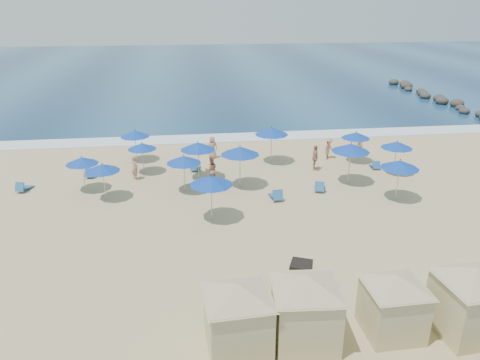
# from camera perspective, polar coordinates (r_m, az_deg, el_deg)

# --- Properties ---
(ground) EXTENTS (160.00, 160.00, 0.00)m
(ground) POSITION_cam_1_polar(r_m,az_deg,el_deg) (24.86, 3.82, -4.96)
(ground) COLOR tan
(ground) RESTS_ON ground
(ocean) EXTENTS (160.00, 80.00, 0.06)m
(ocean) POSITION_cam_1_polar(r_m,az_deg,el_deg) (77.72, -3.98, 13.37)
(ocean) COLOR navy
(ocean) RESTS_ON ground
(surf_line) EXTENTS (160.00, 2.50, 0.08)m
(surf_line) POSITION_cam_1_polar(r_m,az_deg,el_deg) (39.15, -0.43, 5.20)
(surf_line) COLOR white
(surf_line) RESTS_ON ground
(rock_jetty) EXTENTS (2.56, 26.66, 0.96)m
(rock_jetty) POSITION_cam_1_polar(r_m,az_deg,el_deg) (55.72, 23.93, 8.66)
(rock_jetty) COLOR #2B2724
(rock_jetty) RESTS_ON ground
(trash_bin) EXTENTS (1.12, 1.12, 0.86)m
(trash_bin) POSITION_cam_1_polar(r_m,az_deg,el_deg) (19.87, 7.43, -11.06)
(trash_bin) COLOR black
(trash_bin) RESTS_ON ground
(cabana_0) EXTENTS (4.44, 4.44, 2.79)m
(cabana_0) POSITION_cam_1_polar(r_m,az_deg,el_deg) (15.79, -0.25, -15.36)
(cabana_0) COLOR #CDBF8C
(cabana_0) RESTS_ON ground
(cabana_1) EXTENTS (4.57, 4.57, 2.87)m
(cabana_1) POSITION_cam_1_polar(r_m,az_deg,el_deg) (16.20, 8.10, -14.32)
(cabana_1) COLOR #CDBF8C
(cabana_1) RESTS_ON ground
(cabana_2) EXTENTS (4.10, 4.10, 2.57)m
(cabana_2) POSITION_cam_1_polar(r_m,az_deg,el_deg) (17.33, 18.30, -13.36)
(cabana_2) COLOR #CDBF8C
(cabana_2) RESTS_ON ground
(cabana_3) EXTENTS (4.60, 4.60, 2.89)m
(cabana_3) POSITION_cam_1_polar(r_m,az_deg,el_deg) (18.23, 26.52, -12.14)
(cabana_3) COLOR #CDBF8C
(cabana_3) RESTS_ON ground
(umbrella_0) EXTENTS (1.95, 1.95, 2.22)m
(umbrella_0) POSITION_cam_1_polar(r_m,az_deg,el_deg) (29.38, -18.73, 2.25)
(umbrella_0) COLOR #A5A8AD
(umbrella_0) RESTS_ON ground
(umbrella_1) EXTENTS (1.99, 1.99, 2.27)m
(umbrella_1) POSITION_cam_1_polar(r_m,az_deg,el_deg) (27.72, -16.43, 1.46)
(umbrella_1) COLOR #A5A8AD
(umbrella_1) RESTS_ON ground
(umbrella_2) EXTENTS (2.07, 2.07, 2.35)m
(umbrella_2) POSITION_cam_1_polar(r_m,az_deg,el_deg) (33.83, -12.70, 5.54)
(umbrella_2) COLOR #A5A8AD
(umbrella_2) RESTS_ON ground
(umbrella_3) EXTENTS (2.09, 2.09, 2.37)m
(umbrella_3) POSITION_cam_1_polar(r_m,az_deg,el_deg) (27.83, -6.88, 2.50)
(umbrella_3) COLOR #A5A8AD
(umbrella_3) RESTS_ON ground
(umbrella_4) EXTENTS (1.91, 1.91, 2.18)m
(umbrella_4) POSITION_cam_1_polar(r_m,az_deg,el_deg) (31.37, -11.87, 4.06)
(umbrella_4) COLOR #A5A8AD
(umbrella_4) RESTS_ON ground
(umbrella_5) EXTENTS (2.26, 2.26, 2.57)m
(umbrella_5) POSITION_cam_1_polar(r_m,az_deg,el_deg) (29.67, -5.16, 4.13)
(umbrella_5) COLOR #A5A8AD
(umbrella_5) RESTS_ON ground
(umbrella_6) EXTENTS (2.28, 2.28, 2.59)m
(umbrella_6) POSITION_cam_1_polar(r_m,az_deg,el_deg) (24.03, -3.54, -0.05)
(umbrella_6) COLOR #A5A8AD
(umbrella_6) RESTS_ON ground
(umbrella_7) EXTENTS (2.35, 2.35, 2.67)m
(umbrella_7) POSITION_cam_1_polar(r_m,az_deg,el_deg) (32.69, 3.87, 5.98)
(umbrella_7) COLOR #A5A8AD
(umbrella_7) RESTS_ON ground
(umbrella_8) EXTENTS (2.38, 2.38, 2.71)m
(umbrella_8) POSITION_cam_1_polar(r_m,az_deg,el_deg) (29.65, 13.37, 3.86)
(umbrella_8) COLOR #A5A8AD
(umbrella_8) RESTS_ON ground
(umbrella_9) EXTENTS (2.01, 2.01, 2.28)m
(umbrella_9) POSITION_cam_1_polar(r_m,az_deg,el_deg) (33.81, 13.95, 5.32)
(umbrella_9) COLOR #A5A8AD
(umbrella_9) RESTS_ON ground
(umbrella_10) EXTENTS (2.06, 2.06, 2.34)m
(umbrella_10) POSITION_cam_1_polar(r_m,az_deg,el_deg) (32.17, 18.58, 4.09)
(umbrella_10) COLOR #A5A8AD
(umbrella_10) RESTS_ON ground
(umbrella_11) EXTENTS (2.21, 2.21, 2.52)m
(umbrella_11) POSITION_cam_1_polar(r_m,az_deg,el_deg) (27.96, 18.92, 1.82)
(umbrella_11) COLOR #A5A8AD
(umbrella_11) RESTS_ON ground
(umbrella_12) EXTENTS (2.38, 2.38, 2.71)m
(umbrella_12) POSITION_cam_1_polar(r_m,az_deg,el_deg) (28.29, 0.01, 3.60)
(umbrella_12) COLOR #A5A8AD
(umbrella_12) RESTS_ON ground
(beach_chair_0) EXTENTS (0.89, 1.34, 0.68)m
(beach_chair_0) POSITION_cam_1_polar(r_m,az_deg,el_deg) (31.29, -24.91, -0.81)
(beach_chair_0) COLOR #296099
(beach_chair_0) RESTS_ON ground
(beach_chair_1) EXTENTS (0.75, 1.32, 0.69)m
(beach_chair_1) POSITION_cam_1_polar(r_m,az_deg,el_deg) (32.12, -17.71, 0.78)
(beach_chair_1) COLOR #296099
(beach_chair_1) RESTS_ON ground
(beach_chair_2) EXTENTS (0.76, 1.39, 0.73)m
(beach_chair_2) POSITION_cam_1_polar(r_m,az_deg,el_deg) (31.91, -5.49, 1.64)
(beach_chair_2) COLOR #296099
(beach_chair_2) RESTS_ON ground
(beach_chair_3) EXTENTS (0.68, 1.36, 0.73)m
(beach_chair_3) POSITION_cam_1_polar(r_m,az_deg,el_deg) (27.29, 4.43, -1.88)
(beach_chair_3) COLOR #296099
(beach_chair_3) RESTS_ON ground
(beach_chair_4) EXTENTS (0.99, 1.40, 0.71)m
(beach_chair_4) POSITION_cam_1_polar(r_m,az_deg,el_deg) (28.82, 9.69, -0.83)
(beach_chair_4) COLOR #296099
(beach_chair_4) RESTS_ON ground
(beach_chair_5) EXTENTS (0.64, 1.19, 0.63)m
(beach_chair_5) POSITION_cam_1_polar(r_m,az_deg,el_deg) (33.40, 16.13, 1.72)
(beach_chair_5) COLOR #296099
(beach_chair_5) RESTS_ON ground
(beachgoer_0) EXTENTS (0.64, 0.70, 1.60)m
(beachgoer_0) POSITION_cam_1_polar(r_m,az_deg,el_deg) (30.75, -12.71, 1.49)
(beachgoer_0) COLOR tan
(beachgoer_0) RESTS_ON ground
(beachgoer_1) EXTENTS (0.87, 0.72, 1.65)m
(beachgoer_1) POSITION_cam_1_polar(r_m,az_deg,el_deg) (29.55, -3.52, 1.23)
(beachgoer_1) COLOR tan
(beachgoer_1) RESTS_ON ground
(beachgoer_2) EXTENTS (0.63, 1.09, 1.74)m
(beachgoer_2) POSITION_cam_1_polar(r_m,az_deg,el_deg) (32.03, 9.14, 2.71)
(beachgoer_2) COLOR tan
(beachgoer_2) RESTS_ON ground
(beachgoer_3) EXTENTS (1.13, 1.11, 1.55)m
(beachgoer_3) POSITION_cam_1_polar(r_m,az_deg,el_deg) (34.51, 10.75, 3.82)
(beachgoer_3) COLOR tan
(beachgoer_3) RESTS_ON ground
(beachgoer_4) EXTENTS (0.91, 0.71, 1.63)m
(beachgoer_4) POSITION_cam_1_polar(r_m,az_deg,el_deg) (34.07, -3.40, 4.01)
(beachgoer_4) COLOR tan
(beachgoer_4) RESTS_ON ground
(beachgoer_5) EXTENTS (0.62, 1.05, 1.62)m
(beachgoer_5) POSITION_cam_1_polar(r_m,az_deg,el_deg) (35.65, 14.30, 4.15)
(beachgoer_5) COLOR tan
(beachgoer_5) RESTS_ON ground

